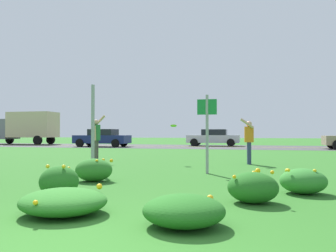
# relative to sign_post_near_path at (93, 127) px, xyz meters

# --- Properties ---
(ground_plane) EXTENTS (120.00, 120.00, 0.00)m
(ground_plane) POSITION_rel_sign_post_near_path_xyz_m (2.89, 5.83, -1.33)
(ground_plane) COLOR #2D6B23
(highway_strip) EXTENTS (120.00, 8.45, 0.01)m
(highway_strip) POSITION_rel_sign_post_near_path_xyz_m (2.89, 18.54, -1.32)
(highway_strip) COLOR #424244
(highway_strip) RESTS_ON ground
(highway_center_stripe) EXTENTS (120.00, 0.16, 0.00)m
(highway_center_stripe) POSITION_rel_sign_post_near_path_xyz_m (2.89, 18.54, -1.32)
(highway_center_stripe) COLOR yellow
(highway_center_stripe) RESTS_ON ground
(daylily_clump_near_camera) EXTENTS (1.25, 1.19, 0.40)m
(daylily_clump_near_camera) POSITION_rel_sign_post_near_path_xyz_m (2.17, -5.37, -1.14)
(daylily_clump_near_camera) COLOR #2D7526
(daylily_clump_near_camera) RESTS_ON ground
(daylily_clump_front_left) EXTENTS (0.88, 0.81, 0.49)m
(daylily_clump_front_left) POSITION_rel_sign_post_near_path_xyz_m (5.74, -2.76, -1.09)
(daylily_clump_front_left) COLOR #337F2D
(daylily_clump_front_left) RESTS_ON ground
(daylily_clump_mid_right) EXTENTS (1.04, 1.00, 0.39)m
(daylily_clump_mid_right) POSITION_rel_sign_post_near_path_xyz_m (3.96, -5.58, -1.13)
(daylily_clump_mid_right) COLOR #23661E
(daylily_clump_mid_right) RESTS_ON ground
(daylily_clump_mid_left) EXTENTS (0.71, 0.70, 0.60)m
(daylily_clump_mid_left) POSITION_rel_sign_post_near_path_xyz_m (1.37, -4.16, -1.05)
(daylily_clump_mid_left) COLOR #23661E
(daylily_clump_mid_left) RESTS_ON ground
(daylily_clump_mid_center) EXTENTS (0.91, 0.75, 0.55)m
(daylily_clump_mid_center) POSITION_rel_sign_post_near_path_xyz_m (1.09, -2.18, -1.05)
(daylily_clump_mid_center) COLOR #2D7526
(daylily_clump_mid_center) RESTS_ON ground
(daylily_clump_front_center) EXTENTS (0.84, 0.78, 0.56)m
(daylily_clump_front_center) POSITION_rel_sign_post_near_path_xyz_m (4.80, -3.89, -1.07)
(daylily_clump_front_center) COLOR #23661E
(daylily_clump_front_center) RESTS_ON ground
(sign_post_near_path) EXTENTS (0.07, 0.10, 2.65)m
(sign_post_near_path) POSITION_rel_sign_post_near_path_xyz_m (0.00, 0.00, 0.00)
(sign_post_near_path) COLOR #93969B
(sign_post_near_path) RESTS_ON ground
(sign_post_by_roadside) EXTENTS (0.56, 0.10, 2.25)m
(sign_post_by_roadside) POSITION_rel_sign_post_near_path_xyz_m (3.53, 0.05, 0.05)
(sign_post_by_roadside) COLOR #93969B
(sign_post_by_roadside) RESTS_ON ground
(person_thrower_green_shirt) EXTENTS (0.48, 0.52, 1.87)m
(person_thrower_green_shirt) POSITION_rel_sign_post_near_path_xyz_m (-1.18, 2.70, -0.31)
(person_thrower_green_shirt) COLOR #287038
(person_thrower_green_shirt) RESTS_ON ground
(person_catcher_orange_shirt) EXTENTS (0.50, 0.52, 1.70)m
(person_catcher_orange_shirt) POSITION_rel_sign_post_near_path_xyz_m (4.67, 3.31, -0.37)
(person_catcher_orange_shirt) COLOR orange
(person_catcher_orange_shirt) RESTS_ON ground
(frisbee_lime) EXTENTS (0.24, 0.23, 0.11)m
(frisbee_lime) POSITION_rel_sign_post_near_path_xyz_m (1.91, 2.85, 0.10)
(frisbee_lime) COLOR #8CD133
(car_silver_center_right) EXTENTS (4.50, 2.00, 1.45)m
(car_silver_center_right) POSITION_rel_sign_post_near_path_xyz_m (1.51, 20.44, -0.59)
(car_silver_center_right) COLOR #B7BABF
(car_silver_center_right) RESTS_ON ground
(car_navy_rightmost) EXTENTS (4.50, 2.00, 1.45)m
(car_navy_rightmost) POSITION_rel_sign_post_near_path_xyz_m (-7.25, 16.64, -0.59)
(car_navy_rightmost) COLOR navy
(car_navy_rightmost) RESTS_ON ground
(box_truck_gray) EXTENTS (6.70, 2.46, 3.20)m
(box_truck_gray) POSITION_rel_sign_post_near_path_xyz_m (-17.35, 20.44, 0.48)
(box_truck_gray) COLOR slate
(box_truck_gray) RESTS_ON ground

